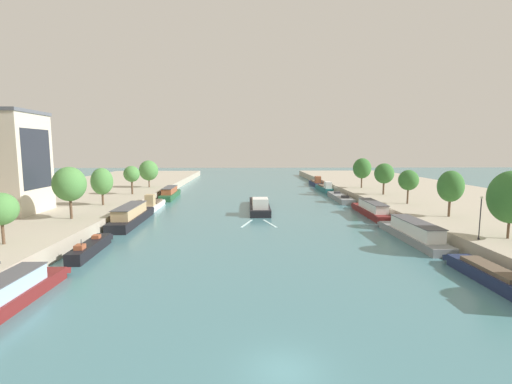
% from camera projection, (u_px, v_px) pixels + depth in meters
% --- Properties ---
extents(ground_plane, '(400.00, 400.00, 0.00)m').
position_uv_depth(ground_plane, '(284.00, 371.00, 19.06)').
color(ground_plane, teal).
extents(quay_left, '(36.00, 170.00, 1.94)m').
position_uv_depth(quay_left, '(58.00, 202.00, 72.35)').
color(quay_left, '#B2A893').
rests_on(quay_left, ground).
extents(quay_right, '(36.00, 170.00, 1.94)m').
position_uv_depth(quay_right, '(447.00, 200.00, 74.68)').
color(quay_right, '#B2A893').
rests_on(quay_right, ground).
extents(barge_midriver, '(3.75, 18.53, 3.02)m').
position_uv_depth(barge_midriver, '(259.00, 205.00, 68.70)').
color(barge_midriver, black).
rests_on(barge_midriver, ground).
extents(wake_behind_barge, '(5.60, 5.89, 0.03)m').
position_uv_depth(wake_behind_barge, '(258.00, 223.00, 56.44)').
color(wake_behind_barge, silver).
rests_on(wake_behind_barge, ground).
extents(moored_boat_left_upstream, '(2.63, 12.75, 2.35)m').
position_uv_depth(moored_boat_left_upstream, '(10.00, 294.00, 26.78)').
color(moored_boat_left_upstream, maroon).
rests_on(moored_boat_left_upstream, ground).
extents(moored_boat_left_second, '(2.00, 10.28, 2.35)m').
position_uv_depth(moored_boat_left_second, '(91.00, 247.00, 40.48)').
color(moored_boat_left_second, black).
rests_on(moored_boat_left_second, ground).
extents(moored_boat_left_near, '(3.28, 16.90, 2.96)m').
position_uv_depth(moored_boat_left_near, '(131.00, 216.00, 56.43)').
color(moored_boat_left_near, black).
rests_on(moored_boat_left_near, ground).
extents(moored_boat_left_downstream, '(2.34, 10.81, 3.13)m').
position_uv_depth(moored_boat_left_downstream, '(154.00, 204.00, 70.44)').
color(moored_boat_left_downstream, silver).
rests_on(moored_boat_left_downstream, ground).
extents(moored_boat_left_lone, '(3.11, 15.30, 2.70)m').
position_uv_depth(moored_boat_left_lone, '(170.00, 193.00, 85.29)').
color(moored_boat_left_lone, '#235633').
rests_on(moored_boat_left_lone, ground).
extents(moored_boat_right_second, '(2.31, 13.57, 3.20)m').
position_uv_depth(moored_boat_right_second, '(506.00, 280.00, 29.70)').
color(moored_boat_right_second, '#1E284C').
rests_on(moored_boat_right_second, ground).
extents(moored_boat_right_end, '(3.03, 16.22, 2.65)m').
position_uv_depth(moored_boat_right_end, '(414.00, 232.00, 45.80)').
color(moored_boat_right_end, gray).
rests_on(moored_boat_right_end, ground).
extents(moored_boat_right_near, '(3.02, 15.95, 2.59)m').
position_uv_depth(moored_boat_right_near, '(371.00, 209.00, 63.01)').
color(moored_boat_right_near, maroon).
rests_on(moored_boat_right_near, ground).
extents(moored_boat_right_far, '(3.32, 16.30, 2.21)m').
position_uv_depth(moored_boat_right_far, '(340.00, 197.00, 82.16)').
color(moored_boat_right_far, gray).
rests_on(moored_boat_right_far, ground).
extents(moored_boat_right_lone, '(2.45, 13.08, 2.93)m').
position_uv_depth(moored_boat_right_lone, '(324.00, 188.00, 98.86)').
color(moored_boat_right_lone, '#23666B').
rests_on(moored_boat_right_lone, ground).
extents(moored_boat_right_midway, '(2.35, 12.61, 3.24)m').
position_uv_depth(moored_boat_right_midway, '(316.00, 183.00, 113.36)').
color(moored_boat_right_midway, '#1E284C').
rests_on(moored_boat_right_midway, ground).
extents(tree_left_second, '(3.27, 3.27, 5.33)m').
position_uv_depth(tree_left_second, '(1.00, 209.00, 36.58)').
color(tree_left_second, brown).
rests_on(tree_left_second, quay_left).
extents(tree_left_distant, '(4.41, 4.41, 7.25)m').
position_uv_depth(tree_left_distant, '(69.00, 184.00, 49.85)').
color(tree_left_distant, brown).
rests_on(tree_left_distant, quay_left).
extents(tree_left_by_lamp, '(3.66, 3.66, 6.43)m').
position_uv_depth(tree_left_by_lamp, '(102.00, 181.00, 62.06)').
color(tree_left_by_lamp, brown).
rests_on(tree_left_by_lamp, quay_left).
extents(tree_left_third, '(3.33, 3.33, 6.05)m').
position_uv_depth(tree_left_third, '(132.00, 174.00, 76.71)').
color(tree_left_third, brown).
rests_on(tree_left_third, quay_left).
extents(tree_left_past_mid, '(4.67, 4.67, 6.75)m').
position_uv_depth(tree_left_past_mid, '(149.00, 171.00, 90.38)').
color(tree_left_past_mid, brown).
rests_on(tree_left_past_mid, quay_left).
extents(tree_right_past_mid, '(4.63, 4.63, 7.42)m').
position_uv_depth(tree_right_past_mid, '(511.00, 197.00, 38.78)').
color(tree_right_past_mid, brown).
rests_on(tree_right_past_mid, quay_right).
extents(tree_right_third, '(3.57, 3.57, 6.64)m').
position_uv_depth(tree_right_third, '(451.00, 186.00, 51.41)').
color(tree_right_third, brown).
rests_on(tree_right_third, quay_right).
extents(tree_right_nearest, '(3.45, 3.45, 6.01)m').
position_uv_depth(tree_right_nearest, '(408.00, 180.00, 63.47)').
color(tree_right_nearest, brown).
rests_on(tree_right_nearest, quay_right).
extents(tree_right_by_lamp, '(4.07, 4.07, 6.62)m').
position_uv_depth(tree_right_by_lamp, '(384.00, 174.00, 76.21)').
color(tree_right_by_lamp, brown).
rests_on(tree_right_by_lamp, quay_right).
extents(tree_right_distant, '(4.41, 4.41, 7.35)m').
position_uv_depth(tree_right_distant, '(362.00, 168.00, 88.85)').
color(tree_right_distant, brown).
rests_on(tree_right_distant, quay_right).
extents(lamppost_right_bank, '(0.28, 0.28, 4.72)m').
position_uv_depth(lamppost_right_bank, '(480.00, 216.00, 38.52)').
color(lamppost_right_bank, black).
rests_on(lamppost_right_bank, quay_right).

